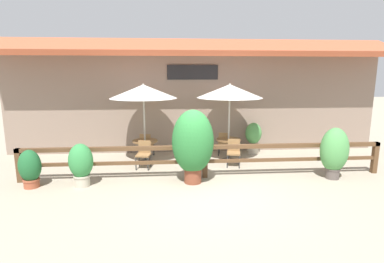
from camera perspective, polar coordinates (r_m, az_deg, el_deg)
The scene contains 16 objects.
ground_plane at distance 7.80m, azimuth 3.39°, elevation -11.24°, with size 60.00×60.00×0.00m, color #9E937F.
building_facade at distance 11.33m, azimuth 0.70°, elevation 6.99°, with size 14.28×1.49×4.23m.
patio_railing at distance 8.57m, azimuth 2.50°, elevation -4.29°, with size 10.40×0.14×0.95m.
patio_umbrella_near at distance 9.91m, azimuth -9.24°, elevation 7.52°, with size 2.19×2.19×2.64m.
dining_table_near at distance 10.17m, azimuth -8.94°, elevation -2.52°, with size 0.84×0.84×0.76m.
chair_near_streetside at distance 9.58m, azimuth -9.17°, elevation -4.06°, with size 0.49×0.49×0.87m.
chair_near_wallside at distance 10.82m, azimuth -8.67°, elevation -2.32°, with size 0.50×0.50×0.87m.
patio_umbrella_middle at distance 10.09m, azimuth 7.20°, elevation 7.63°, with size 2.19×2.19×2.64m.
dining_table_middle at distance 10.34m, azimuth 6.96°, elevation -2.25°, with size 0.84×0.84×0.76m.
chair_middle_streetside at distance 9.77m, azimuth 7.94°, elevation -3.74°, with size 0.50×0.50×0.87m.
chair_middle_wallside at distance 10.98m, azimuth 6.15°, elevation -2.06°, with size 0.51×0.51×0.87m.
potted_plant_corner_fern at distance 9.35m, azimuth 25.46°, elevation -3.44°, with size 0.78×0.70×1.47m.
potted_plant_entrance_palm at distance 8.05m, azimuth 0.16°, elevation -2.26°, with size 1.13×1.02×2.02m.
potted_plant_broad_leaf at distance 8.44m, azimuth -20.39°, elevation -5.76°, with size 0.63×0.57×1.16m.
potted_plant_tall_tropical at distance 8.92m, azimuth -28.47°, elevation -6.16°, with size 0.56×0.51×1.02m.
potted_plant_small_flowering at distance 11.39m, azimuth 11.60°, elevation -0.93°, with size 0.60×0.54×1.16m.
Camera 1 is at (-1.01, -7.16, 2.94)m, focal length 28.00 mm.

